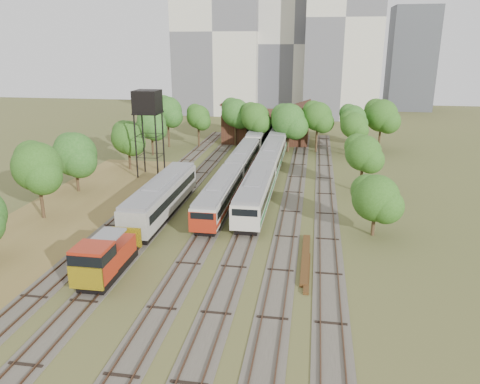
% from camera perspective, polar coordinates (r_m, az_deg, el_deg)
% --- Properties ---
extents(ground, '(240.00, 240.00, 0.00)m').
position_cam_1_polar(ground, '(38.03, -4.63, -11.05)').
color(ground, '#475123').
rests_on(ground, ground).
extents(dry_grass_patch, '(14.00, 60.00, 0.04)m').
position_cam_1_polar(dry_grass_patch, '(51.46, -22.35, -4.45)').
color(dry_grass_patch, brown).
rests_on(dry_grass_patch, ground).
extents(tracks, '(24.60, 80.00, 0.19)m').
position_cam_1_polar(tracks, '(60.80, 0.30, 0.27)').
color(tracks, '#4C473D').
rests_on(tracks, ground).
extents(railcar_red_set, '(2.74, 34.57, 3.39)m').
position_cam_1_polar(railcar_red_set, '(61.14, -0.84, 2.08)').
color(railcar_red_set, black).
rests_on(railcar_red_set, ground).
extents(railcar_green_set, '(3.02, 52.08, 3.73)m').
position_cam_1_polar(railcar_green_set, '(69.82, 3.78, 4.18)').
color(railcar_green_set, black).
rests_on(railcar_green_set, ground).
extents(railcar_rear, '(2.83, 16.08, 3.49)m').
position_cam_1_polar(railcar_rear, '(87.40, 2.29, 6.86)').
color(railcar_rear, black).
rests_on(railcar_rear, ground).
extents(shunter_locomotive, '(2.75, 8.10, 3.60)m').
position_cam_1_polar(shunter_locomotive, '(39.45, -16.31, -7.83)').
color(shunter_locomotive, black).
rests_on(shunter_locomotive, ground).
extents(old_grey_coach, '(3.12, 18.00, 3.87)m').
position_cam_1_polar(old_grey_coach, '(52.12, -9.50, -0.60)').
color(old_grey_coach, black).
rests_on(old_grey_coach, ground).
extents(water_tower, '(3.51, 3.51, 12.11)m').
position_cam_1_polar(water_tower, '(66.87, -11.22, 10.47)').
color(water_tower, black).
rests_on(water_tower, ground).
extents(rail_pile_near, '(0.66, 9.92, 0.33)m').
position_cam_1_polar(rail_pile_near, '(41.98, 7.98, -8.01)').
color(rail_pile_near, '#503217').
rests_on(rail_pile_near, ground).
extents(rail_pile_far, '(0.44, 7.08, 0.23)m').
position_cam_1_polar(rail_pile_far, '(39.73, 8.17, -9.66)').
color(rail_pile_far, '#503217').
rests_on(rail_pile_far, ground).
extents(maintenance_shed, '(16.45, 11.55, 7.58)m').
position_cam_1_polar(maintenance_shed, '(92.06, 3.31, 8.08)').
color(maintenance_shed, '#3B1C15').
rests_on(maintenance_shed, ground).
extents(tree_band_left, '(8.53, 54.92, 8.41)m').
position_cam_1_polar(tree_band_left, '(58.41, -19.90, 3.45)').
color(tree_band_left, '#382616').
rests_on(tree_band_left, ground).
extents(tree_band_far, '(43.28, 9.90, 9.17)m').
position_cam_1_polar(tree_band_far, '(83.76, 4.89, 9.18)').
color(tree_band_far, '#382616').
rests_on(tree_band_far, ground).
extents(tree_band_right, '(4.61, 39.03, 7.45)m').
position_cam_1_polar(tree_band_right, '(61.68, 14.75, 4.43)').
color(tree_band_right, '#382616').
rests_on(tree_band_right, ground).
extents(tower_left, '(22.00, 16.00, 42.00)m').
position_cam_1_polar(tower_left, '(130.03, -2.62, 18.89)').
color(tower_left, beige).
rests_on(tower_left, ground).
extents(tower_centre, '(20.00, 18.00, 36.00)m').
position_cam_1_polar(tower_centre, '(132.46, 6.78, 17.47)').
color(tower_centre, beige).
rests_on(tower_centre, ground).
extents(tower_right, '(18.00, 16.00, 48.00)m').
position_cam_1_polar(tower_right, '(124.58, 12.57, 19.95)').
color(tower_right, beige).
rests_on(tower_right, ground).
extents(tower_far_right, '(12.00, 12.00, 28.00)m').
position_cam_1_polar(tower_far_right, '(144.68, 20.14, 14.98)').
color(tower_far_right, '#43464C').
rests_on(tower_far_right, ground).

